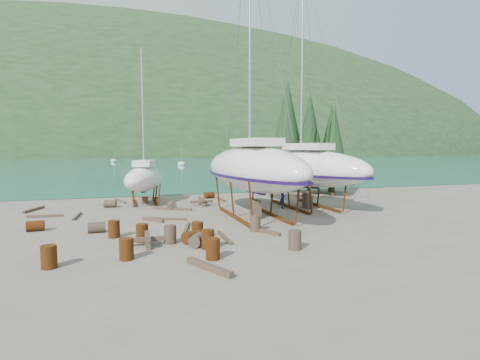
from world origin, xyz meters
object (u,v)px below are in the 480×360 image
object	(u,v)px
large_sailboat_near	(253,168)
large_sailboat_far	(304,168)
small_sailboat_shore	(144,178)
worker	(283,198)

from	to	relation	value
large_sailboat_near	large_sailboat_far	world-z (taller)	large_sailboat_near
large_sailboat_near	small_sailboat_shore	xyz separation A→B (m)	(-6.48, 8.60, -1.13)
large_sailboat_far	worker	xyz separation A→B (m)	(-1.75, 0.07, -2.26)
large_sailboat_near	small_sailboat_shore	world-z (taller)	large_sailboat_near
large_sailboat_near	large_sailboat_far	size ratio (longest dim) A/B	1.07
large_sailboat_far	worker	size ratio (longest dim) A/B	11.85
large_sailboat_near	worker	xyz separation A→B (m)	(3.35, 2.68, -2.43)
large_sailboat_near	small_sailboat_shore	distance (m)	10.82
large_sailboat_near	small_sailboat_shore	size ratio (longest dim) A/B	1.58
worker	large_sailboat_near	bearing A→B (deg)	143.85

